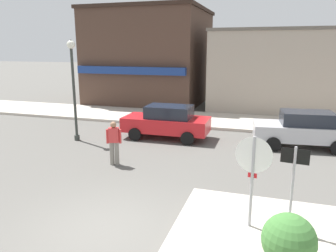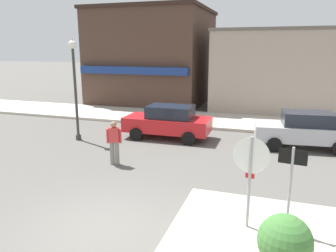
% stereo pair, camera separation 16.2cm
% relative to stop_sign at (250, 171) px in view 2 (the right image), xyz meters
% --- Properties ---
extents(ground_plane, '(160.00, 160.00, 0.00)m').
position_rel_stop_sign_xyz_m(ground_plane, '(-3.22, -0.96, -1.52)').
color(ground_plane, '#5B5954').
extents(kerb_far, '(80.00, 4.00, 0.15)m').
position_rel_stop_sign_xyz_m(kerb_far, '(-3.22, 11.38, -1.44)').
color(kerb_far, beige).
rests_on(kerb_far, ground).
extents(stop_sign, '(0.82, 0.12, 2.30)m').
position_rel_stop_sign_xyz_m(stop_sign, '(0.00, 0.00, 0.00)').
color(stop_sign, '#9E9EA3').
rests_on(stop_sign, ground).
extents(one_way_sign, '(0.60, 0.09, 2.10)m').
position_rel_stop_sign_xyz_m(one_way_sign, '(0.87, 0.15, -0.19)').
color(one_way_sign, '#9E9EA3').
rests_on(one_way_sign, ground).
extents(planter, '(1.10, 1.10, 1.23)m').
position_rel_stop_sign_xyz_m(planter, '(0.77, -1.33, -0.96)').
color(planter, '#ADA38E').
rests_on(planter, ground).
extents(lamp_post, '(0.36, 0.36, 4.54)m').
position_rel_stop_sign_xyz_m(lamp_post, '(-8.15, 5.58, 1.44)').
color(lamp_post, '#333833').
rests_on(lamp_post, ground).
extents(parked_car_nearest, '(4.02, 1.92, 1.56)m').
position_rel_stop_sign_xyz_m(parked_car_nearest, '(-4.28, 7.18, -0.71)').
color(parked_car_nearest, red).
rests_on(parked_car_nearest, ground).
extents(parked_car_second, '(4.15, 2.18, 1.56)m').
position_rel_stop_sign_xyz_m(parked_car_second, '(1.71, 7.52, -0.71)').
color(parked_car_second, '#B7B7BC').
rests_on(parked_car_second, ground).
extents(pedestrian_crossing_near, '(0.55, 0.32, 1.61)m').
position_rel_stop_sign_xyz_m(pedestrian_crossing_near, '(-5.02, 3.15, -0.65)').
color(pedestrian_crossing_near, gray).
rests_on(pedestrian_crossing_near, ground).
extents(building_corner_shop, '(8.39, 8.39, 7.02)m').
position_rel_stop_sign_xyz_m(building_corner_shop, '(-8.80, 17.32, 2.00)').
color(building_corner_shop, '#473328').
rests_on(building_corner_shop, ground).
extents(building_storefront_left_near, '(8.33, 5.53, 5.35)m').
position_rel_stop_sign_xyz_m(building_storefront_left_near, '(0.43, 16.09, 1.16)').
color(building_storefront_left_near, '#9E9384').
rests_on(building_storefront_left_near, ground).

